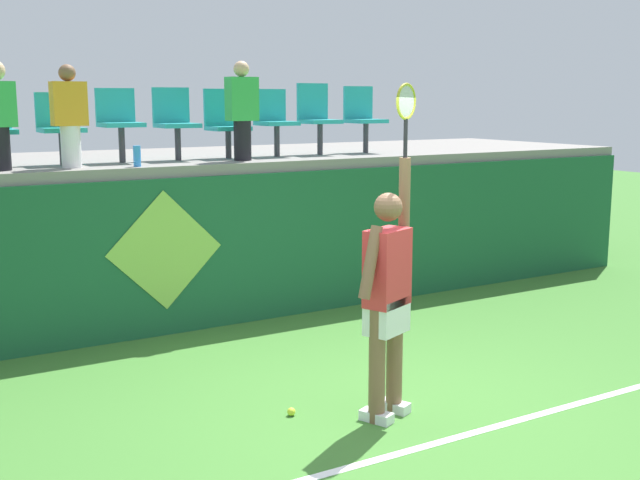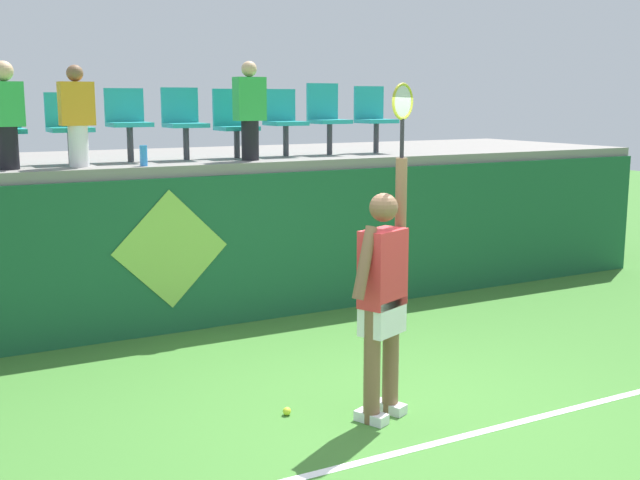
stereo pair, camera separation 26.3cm
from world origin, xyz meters
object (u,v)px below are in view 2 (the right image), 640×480
Objects in this scene: stadium_chair_6 at (327,115)px; water_bottle at (144,156)px; tennis_player at (383,293)px; stadium_chair_3 at (183,119)px; stadium_chair_1 at (69,124)px; stadium_chair_5 at (283,118)px; spectator_2 at (6,113)px; stadium_chair_0 at (0,122)px; spectator_1 at (77,115)px; stadium_chair_7 at (373,115)px; spectator_0 at (250,109)px; stadium_chair_4 at (234,121)px; stadium_chair_2 at (128,119)px; tennis_ball at (287,411)px.

water_bottle is at bearing -165.21° from stadium_chair_6.
tennis_player is 3.15× the size of stadium_chair_3.
stadium_chair_5 is (2.58, 0.00, 0.03)m from stadium_chair_1.
stadium_chair_0 is at bearing 90.00° from spectator_2.
stadium_chair_0 is 0.69m from stadium_chair_1.
stadium_chair_3 is 1.37m from spectator_1.
stadium_chair_7 is 0.77× the size of spectator_0.
stadium_chair_1 is 0.94× the size of stadium_chair_4.
stadium_chair_1 is 1.99m from spectator_0.
stadium_chair_3 is 0.63m from stadium_chair_4.
spectator_2 reaches higher than stadium_chair_2.
tennis_player is 3.46m from water_bottle.
stadium_chair_2 is at bearing 102.59° from tennis_player.
stadium_chair_0 is 1.04× the size of stadium_chair_4.
spectator_2 is (-0.69, 0.00, 0.02)m from spectator_1.
tennis_player is 1.23m from tennis_ball.
stadium_chair_0 reaches higher than stadium_chair_5.
stadium_chair_6 is 3.91m from spectator_2.
water_bottle is at bearing 95.21° from tennis_ball.
spectator_0 reaches higher than stadium_chair_4.
stadium_chair_6 is at bearing 20.35° from spectator_0.
stadium_chair_1 is at bearing -179.96° from stadium_chair_5.
stadium_chair_0 is 0.95× the size of stadium_chair_6.
spectator_2 reaches higher than stadium_chair_3.
water_bottle is 0.20× the size of spectator_2.
stadium_chair_0 is 2.61m from stadium_chair_4.
stadium_chair_7 is 0.81× the size of spectator_2.
spectator_1 is at bearing -161.01° from stadium_chair_3.
spectator_1 reaches higher than tennis_ball.
stadium_chair_1 is 2.58m from stadium_chair_5.
stadium_chair_7 is (1.97, -0.00, 0.05)m from stadium_chair_4.
stadium_chair_5 is 0.77× the size of spectator_2.
stadium_chair_0 is (-2.20, 3.91, 1.24)m from tennis_player.
stadium_chair_1 is at bearing -179.84° from stadium_chair_3.
tennis_ball is 4.15m from spectator_2.
stadium_chair_6 is at bearing 179.77° from stadium_chair_7.
stadium_chair_1 is at bearing -0.85° from stadium_chair_0.
tennis_player is 4.31m from spectator_2.
water_bottle is 0.28× the size of stadium_chair_1.
spectator_1 is at bearing -33.40° from stadium_chair_0.
stadium_chair_2 is 1.00× the size of stadium_chair_4.
stadium_chair_2 is 0.99× the size of stadium_chair_3.
spectator_1 is (-3.89, -0.45, 0.05)m from stadium_chair_7.
water_bottle is at bearing -20.59° from spectator_1.
tennis_ball is 4.18m from stadium_chair_3.
stadium_chair_3 is (1.98, -0.01, 0.01)m from stadium_chair_0.
tennis_player is at bearing -66.34° from spectator_1.
water_bottle is at bearing -47.62° from stadium_chair_1.
stadium_chair_7 is at bearing -0.23° from stadium_chair_6.
tennis_player and stadium_chair_2 have the same top height.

